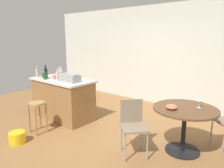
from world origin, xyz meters
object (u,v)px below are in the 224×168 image
bottle_1 (57,76)px  bottle_3 (45,76)px  cup_1 (54,77)px  bottle_5 (62,75)px  dining_table (185,118)px  cup_2 (44,75)px  cup_0 (69,76)px  folding_chair_near (133,123)px  bottle_0 (46,73)px  plastic_bucket (17,137)px  toolbox (70,78)px  bottle_2 (60,73)px  wooden_stool (37,111)px  wine_glass (200,101)px  serving_bowl (172,107)px  kitchen_island (63,98)px  bottle_4 (37,73)px

bottle_1 → bottle_3: size_ratio=1.32×
cup_1 → bottle_5: bearing=11.4°
dining_table → cup_2: cup_2 is taller
cup_0 → bottle_3: bearing=-121.8°
folding_chair_near → bottle_0: bearing=177.3°
bottle_5 → plastic_bucket: bearing=-77.1°
toolbox → bottle_2: (-0.66, 0.22, 0.02)m
folding_chair_near → bottle_5: 2.12m
wooden_stool → plastic_bucket: (0.10, -0.48, -0.34)m
toolbox → bottle_3: bottle_3 is taller
bottle_1 → cup_1: size_ratio=2.54×
bottle_3 → wine_glass: bearing=12.5°
cup_2 → wine_glass: cup_2 is taller
cup_0 → bottle_1: bearing=-79.5°
toolbox → bottle_1: (-0.29, -0.11, 0.02)m
folding_chair_near → wine_glass: size_ratio=6.04×
bottle_0 → cup_1: bearing=9.8°
toolbox → serving_bowl: toolbox is taller
kitchen_island → serving_bowl: size_ratio=8.42×
bottle_4 → serving_bowl: 3.26m
cup_0 → cup_2: 0.62m
bottle_4 → wine_glass: bearing=10.7°
bottle_1 → bottle_2: bottle_1 is taller
bottle_5 → wine_glass: (2.81, 0.51, -0.17)m
folding_chair_near → plastic_bucket: bearing=-149.7°
dining_table → bottle_2: bottle_2 is taller
kitchen_island → plastic_bucket: size_ratio=5.35×
bottle_2 → cup_2: (-0.23, -0.29, -0.05)m
toolbox → bottle_2: 0.69m
kitchen_island → wine_glass: size_ratio=10.56×
bottle_5 → serving_bowl: (2.51, 0.17, -0.24)m
folding_chair_near → bottle_1: (-2.05, 0.09, 0.51)m
bottle_4 → serving_bowl: bottle_4 is taller
wooden_stool → bottle_1: bearing=105.8°
bottle_2 → bottle_0: bearing=-108.9°
bottle_4 → folding_chair_near: bearing=-0.9°
bottle_2 → cup_2: 0.38m
cup_2 → bottle_5: bearing=6.4°
kitchen_island → wooden_stool: 0.86m
wooden_stool → folding_chair_near: size_ratio=0.71×
bottle_3 → bottle_4: 0.38m
serving_bowl → plastic_bucket: size_ratio=0.64×
bottle_1 → plastic_bucket: (0.29, -1.12, -0.92)m
bottle_3 → cup_2: size_ratio=1.80×
toolbox → serving_bowl: bearing=4.3°
kitchen_island → folding_chair_near: 2.15m
bottle_1 → cup_0: 0.38m
dining_table → bottle_0: bottle_0 is taller
cup_0 → plastic_bucket: bearing=-76.7°
wooden_stool → bottle_1: (-0.18, 0.64, 0.58)m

